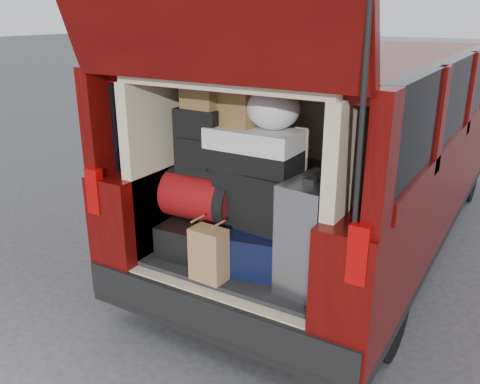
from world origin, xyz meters
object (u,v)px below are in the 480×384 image
Objects in this scene: red_duffel at (202,197)px; black_soft_case at (258,198)px; navy_hardshell at (255,242)px; backpack at (200,141)px; black_hardshell at (201,234)px; kraft_bag at (209,254)px; twotone_duffel at (253,149)px; silver_roller at (314,235)px.

black_soft_case is (0.40, 0.04, 0.06)m from red_duffel.
navy_hardshell is 1.39× the size of backpack.
kraft_bag is at bearing -51.77° from black_hardshell.
twotone_duffel is at bearing 176.03° from black_soft_case.
black_hardshell is 0.96× the size of twotone_duffel.
twotone_duffel is (0.37, 0.04, -0.01)m from backpack.
navy_hardshell is 1.79× the size of kraft_bag.
twotone_duffel is at bearing 2.70° from backpack.
silver_roller is at bearing 27.24° from kraft_bag.
kraft_bag is 0.67× the size of red_duffel.
kraft_bag is 0.70m from twotone_duffel.
backpack reaches higher than red_duffel.
twotone_duffel is (-0.04, 0.01, 0.31)m from black_soft_case.
kraft_bag is at bearing -103.69° from twotone_duffel.
silver_roller is at bearing -25.30° from navy_hardshell.
silver_roller is (0.45, -0.11, 0.20)m from navy_hardshell.
twotone_duffel reaches higher than navy_hardshell.
black_soft_case is at bearing 172.75° from silver_roller.
red_duffel is at bearing 132.39° from kraft_bag.
black_soft_case is (-0.43, 0.11, 0.11)m from silver_roller.
kraft_bag is 0.47m from black_soft_case.
black_soft_case is at bearing 1.91° from red_duffel.
silver_roller reaches higher than red_duffel.
twotone_duffel is at bearing 146.84° from navy_hardshell.
backpack reaches higher than black_hardshell.
navy_hardshell is 1.19× the size of red_duffel.
navy_hardshell is 1.04× the size of twotone_duffel.
silver_roller is at bearing -9.09° from black_soft_case.
backpack is (-0.28, 0.34, 0.59)m from kraft_bag.
backpack is 0.75× the size of twotone_duffel.
red_duffel reaches higher than navy_hardshell.
navy_hardshell is at bearing 173.49° from silver_roller.
silver_roller reaches higher than navy_hardshell.
kraft_bag is 0.78× the size of backpack.
backpack is (-0.01, 0.01, 0.37)m from red_duffel.
black_hardshell is 0.27m from red_duffel.
navy_hardshell is at bearing 3.10° from black_hardshell.
red_duffel is 1.17× the size of backpack.
silver_roller is 0.95m from backpack.
black_hardshell is 1.10× the size of red_duffel.
black_soft_case is at bearing -8.66° from navy_hardshell.
black_soft_case is 0.89× the size of twotone_duffel.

